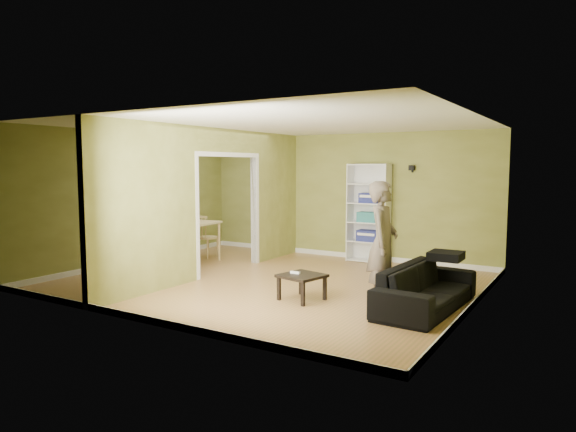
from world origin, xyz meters
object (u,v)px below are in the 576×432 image
(chair_left, at_px, (161,237))
(chair_near, at_px, (167,244))
(dining_table, at_px, (184,225))
(coffee_table, at_px, (302,278))
(chair_far, at_px, (208,236))
(sofa, at_px, (426,281))
(person, at_px, (383,232))
(bookshelf, at_px, (370,213))

(chair_left, distance_m, chair_near, 1.02)
(chair_near, bearing_deg, dining_table, 84.93)
(dining_table, bearing_deg, chair_near, -79.17)
(coffee_table, relative_size, chair_left, 0.64)
(chair_near, distance_m, chair_far, 1.21)
(sofa, distance_m, chair_far, 5.36)
(chair_near, bearing_deg, chair_far, 74.31)
(sofa, bearing_deg, dining_table, 83.37)
(person, relative_size, dining_table, 1.55)
(sofa, bearing_deg, chair_near, 89.61)
(chair_left, bearing_deg, coffee_table, 93.54)
(person, relative_size, chair_left, 2.29)
(dining_table, height_order, chair_left, chair_left)
(dining_table, height_order, chair_near, chair_near)
(dining_table, xyz_separation_m, chair_near, (0.11, -0.59, -0.30))
(person, bearing_deg, chair_left, 70.02)
(chair_near, bearing_deg, coffee_table, -29.14)
(person, xyz_separation_m, chair_near, (-4.50, 0.35, -0.57))
(chair_near, bearing_deg, person, -20.41)
(coffee_table, distance_m, chair_near, 3.55)
(bookshelf, distance_m, chair_far, 3.43)
(bookshelf, xyz_separation_m, chair_far, (-3.11, -1.36, -0.54))
(coffee_table, height_order, chair_far, chair_far)
(coffee_table, distance_m, chair_far, 4.01)
(dining_table, relative_size, chair_near, 1.48)
(bookshelf, relative_size, chair_far, 2.20)
(sofa, relative_size, chair_left, 2.31)
(person, xyz_separation_m, chair_left, (-5.29, 0.98, -0.57))
(bookshelf, height_order, chair_left, bookshelf)
(bookshelf, height_order, dining_table, bookshelf)
(sofa, distance_m, bookshelf, 3.60)
(coffee_table, distance_m, dining_table, 3.85)
(bookshelf, bearing_deg, sofa, -55.27)
(sofa, bearing_deg, chair_left, 84.12)
(sofa, relative_size, chair_far, 2.26)
(chair_near, height_order, chair_far, chair_far)
(person, height_order, chair_far, person)
(coffee_table, bearing_deg, dining_table, 158.56)
(sofa, height_order, bookshelf, bookshelf)
(bookshelf, height_order, chair_far, bookshelf)
(sofa, relative_size, dining_table, 1.56)
(dining_table, distance_m, chair_left, 0.75)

